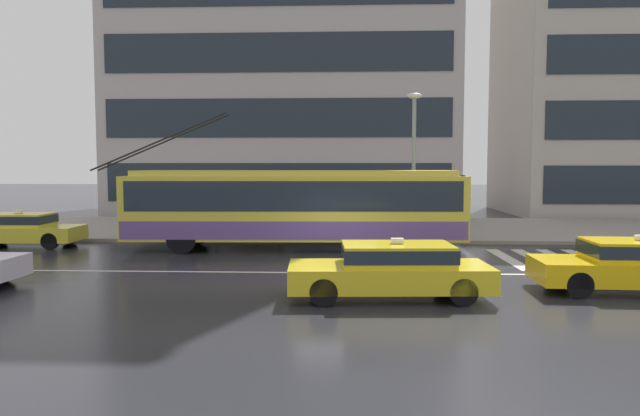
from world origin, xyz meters
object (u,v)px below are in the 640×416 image
(taxi_oncoming_far, at_px, (635,263))
(trolleybus, at_px, (296,206))
(pedestrian_approaching_curb, at_px, (281,213))
(pedestrian_at_shelter, at_px, (224,209))
(pedestrian_walking_past, at_px, (394,198))
(pedestrian_waiting_by_pole, at_px, (375,198))
(taxi_queued_behind_bus, at_px, (22,228))
(street_lamp, at_px, (414,151))
(taxi_oncoming_near, at_px, (392,268))
(bus_shelter, at_px, (256,192))

(taxi_oncoming_far, bearing_deg, trolleybus, 142.16)
(pedestrian_approaching_curb, bearing_deg, pedestrian_at_shelter, 146.21)
(pedestrian_at_shelter, relative_size, pedestrian_walking_past, 0.87)
(pedestrian_at_shelter, distance_m, pedestrian_waiting_by_pole, 6.80)
(taxi_queued_behind_bus, relative_size, street_lamp, 0.73)
(trolleybus, height_order, taxi_oncoming_far, trolleybus)
(taxi_oncoming_near, relative_size, bus_shelter, 1.29)
(pedestrian_walking_past, bearing_deg, street_lamp, -61.31)
(taxi_queued_behind_bus, height_order, pedestrian_approaching_curb, pedestrian_approaching_curb)
(taxi_oncoming_near, xyz_separation_m, pedestrian_at_shelter, (-6.51, 12.25, 0.44))
(pedestrian_waiting_by_pole, xyz_separation_m, street_lamp, (1.53, -0.74, 1.95))
(pedestrian_at_shelter, bearing_deg, taxi_queued_behind_bus, -147.72)
(taxi_oncoming_near, bearing_deg, taxi_queued_behind_bus, 149.23)
(bus_shelter, bearing_deg, trolleybus, -60.73)
(trolleybus, relative_size, taxi_queued_behind_bus, 3.18)
(pedestrian_at_shelter, xyz_separation_m, pedestrian_waiting_by_pole, (6.67, -1.21, 0.56))
(pedestrian_approaching_curb, bearing_deg, bus_shelter, 141.23)
(trolleybus, xyz_separation_m, taxi_oncoming_far, (8.82, -6.85, -0.89))
(trolleybus, height_order, pedestrian_approaching_curb, trolleybus)
(taxi_oncoming_near, relative_size, pedestrian_walking_past, 2.41)
(taxi_oncoming_far, distance_m, street_lamp, 10.75)
(bus_shelter, bearing_deg, taxi_queued_behind_bus, -157.88)
(pedestrian_at_shelter, distance_m, pedestrian_walking_past, 7.56)
(taxi_oncoming_far, bearing_deg, street_lamp, 114.14)
(taxi_queued_behind_bus, bearing_deg, pedestrian_approaching_curb, 14.42)
(taxi_queued_behind_bus, height_order, pedestrian_waiting_by_pole, pedestrian_waiting_by_pole)
(pedestrian_at_shelter, xyz_separation_m, pedestrian_walking_past, (7.51, -0.68, 0.52))
(pedestrian_approaching_curb, bearing_deg, street_lamp, -1.03)
(taxi_oncoming_far, height_order, taxi_queued_behind_bus, same)
(bus_shelter, relative_size, street_lamp, 0.62)
(pedestrian_waiting_by_pole, bearing_deg, bus_shelter, 176.52)
(pedestrian_walking_past, bearing_deg, trolleybus, -135.36)
(bus_shelter, bearing_deg, pedestrian_waiting_by_pole, -3.48)
(trolleybus, distance_m, pedestrian_walking_past, 5.48)
(taxi_oncoming_near, distance_m, pedestrian_walking_past, 11.65)
(pedestrian_at_shelter, bearing_deg, trolleybus, -51.42)
(trolleybus, xyz_separation_m, pedestrian_approaching_curb, (-0.85, 2.68, -0.48))
(trolleybus, distance_m, street_lamp, 5.65)
(bus_shelter, relative_size, pedestrian_waiting_by_pole, 1.89)
(pedestrian_approaching_curb, bearing_deg, taxi_oncoming_near, -70.17)
(taxi_oncoming_far, height_order, bus_shelter, bus_shelter)
(pedestrian_at_shelter, relative_size, pedestrian_waiting_by_pole, 0.88)
(street_lamp, bearing_deg, pedestrian_walking_past, 118.69)
(taxi_oncoming_near, height_order, pedestrian_waiting_by_pole, pedestrian_waiting_by_pole)
(taxi_oncoming_far, distance_m, taxi_queued_behind_bus, 20.50)
(pedestrian_at_shelter, distance_m, pedestrian_approaching_curb, 3.32)
(street_lamp, bearing_deg, trolleybus, -150.64)
(trolleybus, bearing_deg, taxi_queued_behind_bus, 178.80)
(pedestrian_at_shelter, bearing_deg, taxi_oncoming_far, -42.47)
(pedestrian_approaching_curb, distance_m, street_lamp, 6.00)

